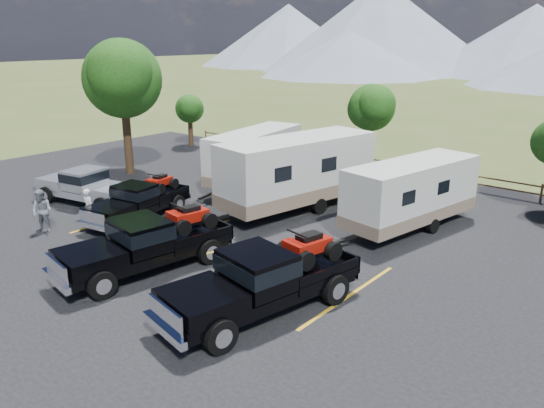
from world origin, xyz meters
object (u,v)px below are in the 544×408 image
Objects in this scene: rig_center at (148,243)px; person_a at (89,208)px; tree_big_nw at (122,79)px; trailer_center at (297,172)px; rig_left at (139,200)px; trailer_left at (255,156)px; rig_right at (264,279)px; person_b at (42,211)px; trailer_right at (411,194)px; pickup_silver at (87,186)px.

person_a is at bearing 177.41° from rig_center.
tree_big_nw is 0.79× the size of trailer_center.
tree_big_nw is at bearing 136.76° from rig_left.
rig_center is at bearing -43.94° from rig_left.
person_a is (-0.88, -9.77, -0.70)m from trailer_left.
trailer_center reaches higher than rig_right.
rig_left is 0.57× the size of trailer_center.
rig_left is 3.34× the size of person_a.
tree_big_nw reaches higher than person_a.
rig_center reaches higher than person_b.
person_b is at bearing -166.86° from rig_center.
trailer_left is at bearing 122.28° from rig_center.
rig_left is (7.28, -4.70, -4.68)m from tree_big_nw.
rig_left is at bearing -32.85° from tree_big_nw.
tree_big_nw is 1.38× the size of rig_left.
trailer_left reaches higher than rig_right.
rig_right reaches higher than person_b.
trailer_right is 1.38× the size of pickup_silver.
trailer_center is (11.87, 0.97, -3.76)m from tree_big_nw.
rig_center is 0.79× the size of trailer_right.
trailer_right is (0.08, 9.44, 0.46)m from rig_right.
pickup_silver is 3.57× the size of person_a.
rig_right is 14.36m from trailer_left.
rig_center is 11.08m from trailer_right.
person_a is (6.47, -6.73, -4.71)m from tree_big_nw.
trailer_left is (7.35, 3.05, -4.01)m from tree_big_nw.
rig_center reaches higher than person_a.
person_b is at bearing -108.32° from trailer_left.
rig_center is 3.61× the size of person_b.
rig_left is at bearing 155.41° from rig_center.
trailer_left reaches higher than rig_left.
person_a is at bearing -130.47° from trailer_right.
rig_right is at bearing -26.29° from rig_left.
person_b is at bearing 19.89° from pickup_silver.
trailer_right is at bearing 100.56° from rig_right.
pickup_silver is at bearing -124.54° from trailer_left.
pickup_silver is at bearing 174.30° from rig_left.
rig_right is 3.74× the size of person_b.
trailer_left is at bearing 143.80° from rig_right.
trailer_left is 0.87× the size of trailer_center.
trailer_right is (17.17, 1.95, -4.04)m from tree_big_nw.
rig_right is at bearing -79.98° from trailer_right.
rig_center is 3.90× the size of person_a.
tree_big_nw is at bearing 155.83° from rig_center.
trailer_left is at bearing -175.88° from trailer_right.
person_b is at bearing -164.74° from rig_right.
rig_right is 1.13× the size of pickup_silver.
trailer_center is (-0.18, 8.84, 0.77)m from rig_center.
trailer_center is at bearing -123.85° from person_a.
tree_big_nw reaches higher than trailer_right.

